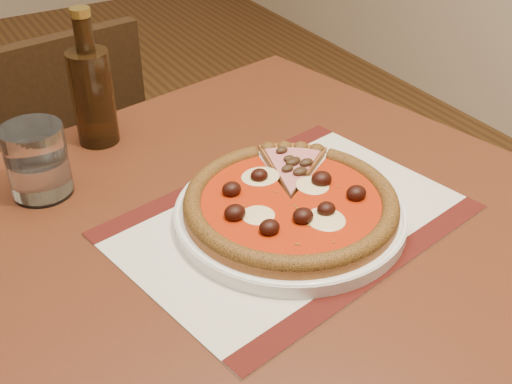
% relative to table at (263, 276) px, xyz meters
% --- Properties ---
extents(table, '(0.94, 0.94, 0.75)m').
position_rel_table_xyz_m(table, '(0.00, 0.00, 0.00)').
color(table, '#552714').
rests_on(table, ground).
extents(chair_far, '(0.43, 0.43, 0.80)m').
position_rel_table_xyz_m(chair_far, '(-0.10, 0.76, -0.19)').
color(chair_far, black).
rests_on(chair_far, ground).
extents(placemat, '(0.49, 0.39, 0.00)m').
position_rel_table_xyz_m(placemat, '(0.03, -0.02, 0.10)').
color(placemat, beige).
rests_on(placemat, table).
extents(plate, '(0.30, 0.30, 0.02)m').
position_rel_table_xyz_m(plate, '(0.03, -0.02, 0.11)').
color(plate, white).
rests_on(plate, placemat).
extents(pizza, '(0.28, 0.28, 0.04)m').
position_rel_table_xyz_m(pizza, '(0.03, -0.02, 0.13)').
color(pizza, brown).
rests_on(pizza, plate).
extents(ham_slice, '(0.12, 0.14, 0.02)m').
position_rel_table_xyz_m(ham_slice, '(0.09, 0.05, 0.13)').
color(ham_slice, brown).
rests_on(ham_slice, plate).
extents(water_glass, '(0.10, 0.10, 0.10)m').
position_rel_table_xyz_m(water_glass, '(-0.23, 0.21, 0.15)').
color(water_glass, white).
rests_on(water_glass, table).
extents(bottle, '(0.06, 0.06, 0.21)m').
position_rel_table_xyz_m(bottle, '(-0.12, 0.31, 0.18)').
color(bottle, '#311D0C').
rests_on(bottle, table).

